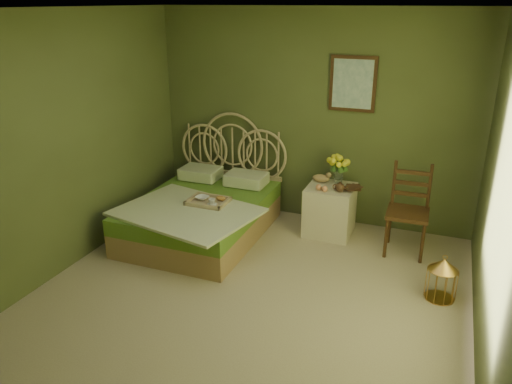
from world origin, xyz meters
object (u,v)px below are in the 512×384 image
at_px(bed, 203,211).
at_px(nightstand, 331,205).
at_px(chair, 409,204).
at_px(birdcage, 442,279).

height_order(bed, nightstand, bed).
relative_size(chair, birdcage, 2.40).
bearing_deg(bed, birdcage, -9.61).
relative_size(bed, nightstand, 2.03).
xyz_separation_m(nightstand, birdcage, (1.32, -1.03, -0.16)).
relative_size(bed, chair, 2.08).
bearing_deg(nightstand, chair, -7.15).
distance_m(nightstand, chair, 0.93).
bearing_deg(birdcage, chair, 114.50).
bearing_deg(chair, bed, -170.33).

